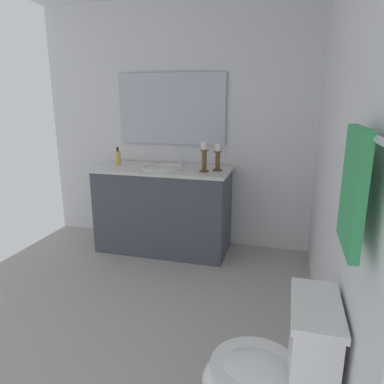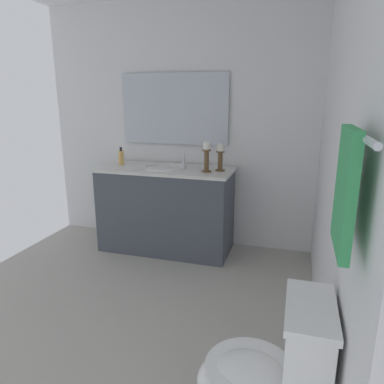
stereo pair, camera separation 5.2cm
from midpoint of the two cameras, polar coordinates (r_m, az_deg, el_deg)
floor at (r=2.91m, az=-11.67°, el=-17.15°), size 2.75×2.85×0.02m
wall_back at (r=2.21m, az=21.78°, el=6.26°), size 2.75×0.04×2.45m
wall_left at (r=3.75m, az=-3.09°, el=10.40°), size 0.04×2.85×2.45m
vanity_cabinet at (r=3.61m, az=-5.00°, el=-2.75°), size 0.58×1.33×0.85m
sink_basin at (r=3.51m, az=-5.13°, el=3.26°), size 0.40×0.40×0.24m
mirror at (r=3.71m, az=-3.82°, el=13.11°), size 0.02×1.13×0.71m
candle_holder_tall at (r=3.34m, az=3.71°, el=5.66°), size 0.09×0.09×0.25m
candle_holder_short at (r=3.29m, az=1.52°, el=5.76°), size 0.09×0.09×0.28m
soap_bottle at (r=3.73m, az=-12.19°, el=5.42°), size 0.06×0.06×0.18m
toilet at (r=1.73m, az=11.59°, el=-27.28°), size 0.39×0.54×0.75m
towel_bar at (r=1.15m, az=25.03°, el=8.44°), size 0.56×0.02×0.02m
towel_near_vanity at (r=1.17m, az=23.28°, el=0.39°), size 0.28×0.03×0.37m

